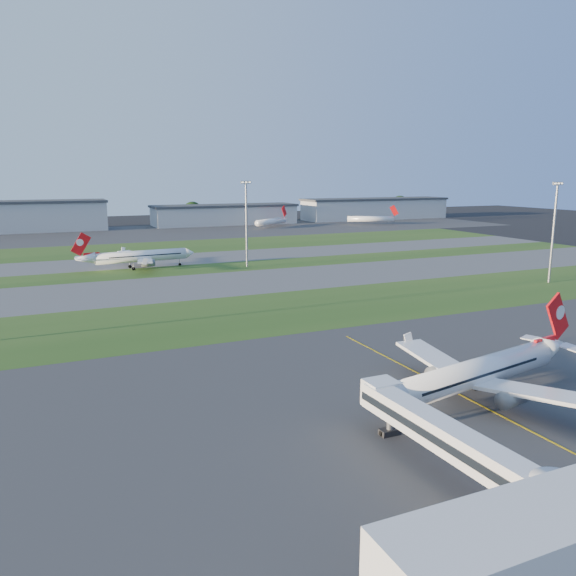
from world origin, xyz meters
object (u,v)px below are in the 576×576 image
airliner_parked (479,373)px  mini_jet_far (371,219)px  light_mast_centre (246,218)px  airliner_taxiing (141,256)px  mini_jet_near (271,221)px  light_mast_east (554,226)px  jet_bridge (457,444)px

airliner_parked → mini_jet_far: bearing=49.9°
light_mast_centre → airliner_taxiing: bearing=161.5°
mini_jet_near → airliner_taxiing: bearing=-163.1°
airliner_parked → mini_jet_near: size_ratio=1.35×
airliner_parked → light_mast_east: size_ratio=1.29×
mini_jet_near → light_mast_centre: light_mast_centre is taller
mini_jet_near → mini_jet_far: size_ratio=0.95×
mini_jet_far → jet_bridge: bearing=-92.4°
light_mast_east → mini_jet_near: bearing=92.1°
jet_bridge → mini_jet_far: bearing=59.3°
jet_bridge → light_mast_east: size_ratio=1.04×
airliner_taxiing → mini_jet_near: (86.74, 108.32, -0.37)m
mini_jet_near → airliner_parked: bearing=-140.6°
airliner_parked → light_mast_centre: light_mast_centre is taller
mini_jet_near → light_mast_east: size_ratio=0.95×
airliner_parked → light_mast_east: (72.34, 53.09, 11.14)m
jet_bridge → mini_jet_near: (81.54, 241.59, -0.73)m
airliner_taxiing → light_mast_centre: light_mast_centre is taller
airliner_parked → light_mast_centre: 110.05m
jet_bridge → light_mast_centre: light_mast_centre is taller
jet_bridge → light_mast_centre: bearing=78.6°
mini_jet_near → mini_jet_far: (58.12, -6.33, 0.00)m
jet_bridge → airliner_parked: airliner_parked is taller
mini_jet_far → airliner_parked: bearing=-91.0°
airliner_parked → mini_jet_near: bearing=63.0°
airliner_parked → airliner_taxiing: airliner_parked is taller
light_mast_east → light_mast_centre: bearing=138.4°
mini_jet_near → mini_jet_far: same height
jet_bridge → airliner_parked: size_ratio=0.81×
jet_bridge → mini_jet_near: 254.98m
airliner_parked → airliner_taxiing: size_ratio=1.00×
light_mast_east → airliner_parked: bearing=-143.7°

